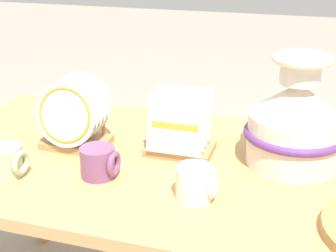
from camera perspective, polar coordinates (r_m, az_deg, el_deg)
display_table at (r=1.40m, az=0.00°, el=-6.87°), size 1.50×0.80×0.67m
ceramic_vase at (r=1.35m, az=15.23°, el=0.58°), size 0.28×0.28×0.32m
dish_rack_round_plates at (r=1.45m, az=-11.41°, el=0.89°), size 0.20×0.16×0.22m
dish_rack_square_plates at (r=1.39m, az=1.51°, el=-0.75°), size 0.20×0.15×0.19m
mug_cream_glaze at (r=1.17m, az=3.48°, el=-6.92°), size 0.10×0.09×0.08m
mug_plum_glaze at (r=1.28m, az=-8.37°, el=-4.39°), size 0.10×0.09×0.08m
mug_sage_glaze at (r=1.34m, az=-19.02°, el=-4.07°), size 0.10×0.09×0.08m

